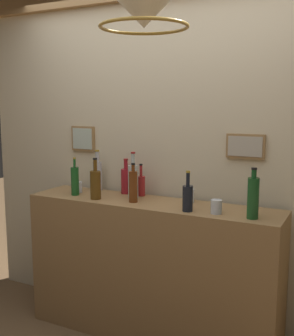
{
  "coord_description": "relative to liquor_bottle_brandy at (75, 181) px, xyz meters",
  "views": [
    {
      "loc": [
        1.3,
        -1.76,
        1.71
      ],
      "look_at": [
        0.0,
        0.76,
        1.27
      ],
      "focal_mm": 44.8,
      "sensor_mm": 36.0,
      "label": 1
    }
  ],
  "objects": [
    {
      "name": "liquor_bottle_rum",
      "position": [
        0.5,
        0.0,
        0.0
      ],
      "size": [
        0.06,
        0.06,
        0.28
      ],
      "color": "brown",
      "rests_on": "bar_shelf_unit"
    },
    {
      "name": "liquor_bottle_whiskey",
      "position": [
        0.06,
        0.22,
        0.01
      ],
      "size": [
        0.07,
        0.07,
        0.33
      ],
      "color": "#B7B8BD",
      "rests_on": "bar_shelf_unit"
    },
    {
      "name": "glass_tumbler_shot",
      "position": [
        0.86,
        0.18,
        -0.06
      ],
      "size": [
        0.06,
        0.06,
        0.1
      ],
      "color": "silver",
      "rests_on": "bar_shelf_unit"
    },
    {
      "name": "liquor_bottle_scotch",
      "position": [
        0.94,
        -0.06,
        -0.02
      ],
      "size": [
        0.07,
        0.07,
        0.27
      ],
      "color": "black",
      "rests_on": "bar_shelf_unit"
    },
    {
      "name": "liquor_bottle_rye",
      "position": [
        0.21,
        -0.04,
        -0.0
      ],
      "size": [
        0.08,
        0.08,
        0.3
      ],
      "color": "#5C3D12",
      "rests_on": "bar_shelf_unit"
    },
    {
      "name": "panelled_rear_partition",
      "position": [
        0.61,
        0.34,
        0.25
      ],
      "size": [
        3.35,
        0.15,
        2.6
      ],
      "color": "beige",
      "rests_on": "ground"
    },
    {
      "name": "glass_tumbler_highball",
      "position": [
        1.12,
        -0.03,
        -0.07
      ],
      "size": [
        0.07,
        0.07,
        0.09
      ],
      "color": "silver",
      "rests_on": "bar_shelf_unit"
    },
    {
      "name": "pendant_lamp",
      "position": [
        1.0,
        -0.78,
        1.01
      ],
      "size": [
        0.41,
        0.41,
        0.59
      ],
      "color": "#EFE5C6"
    },
    {
      "name": "liquor_bottle_brandy",
      "position": [
        0.0,
        0.0,
        0.0
      ],
      "size": [
        0.06,
        0.06,
        0.29
      ],
      "color": "#1B5922",
      "rests_on": "bar_shelf_unit"
    },
    {
      "name": "liquor_bottle_mezcal",
      "position": [
        0.46,
        0.21,
        -0.03
      ],
      "size": [
        0.06,
        0.06,
        0.24
      ],
      "color": "#A32123",
      "rests_on": "bar_shelf_unit"
    },
    {
      "name": "liquor_bottle_vodka",
      "position": [
        1.35,
        -0.04,
        0.02
      ],
      "size": [
        0.07,
        0.07,
        0.31
      ],
      "color": "#194F21",
      "rests_on": "bar_shelf_unit"
    },
    {
      "name": "liquor_bottle_bourbon",
      "position": [
        0.44,
        0.12,
        0.02
      ],
      "size": [
        0.08,
        0.08,
        0.34
      ],
      "color": "silver",
      "rests_on": "bar_shelf_unit"
    },
    {
      "name": "glass_tumbler_rocks",
      "position": [
        -0.04,
        0.08,
        -0.07
      ],
      "size": [
        0.08,
        0.08,
        0.08
      ],
      "color": "silver",
      "rests_on": "bar_shelf_unit"
    },
    {
      "name": "liquor_bottle_gin",
      "position": [
        0.31,
        0.23,
        -0.01
      ],
      "size": [
        0.08,
        0.08,
        0.27
      ],
      "color": "maroon",
      "rests_on": "bar_shelf_unit"
    },
    {
      "name": "bar_shelf_unit",
      "position": [
        0.61,
        0.06,
        -0.62
      ],
      "size": [
        1.86,
        0.42,
        1.02
      ],
      "primitive_type": "cube",
      "color": "#9E7547",
      "rests_on": "ground"
    }
  ]
}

